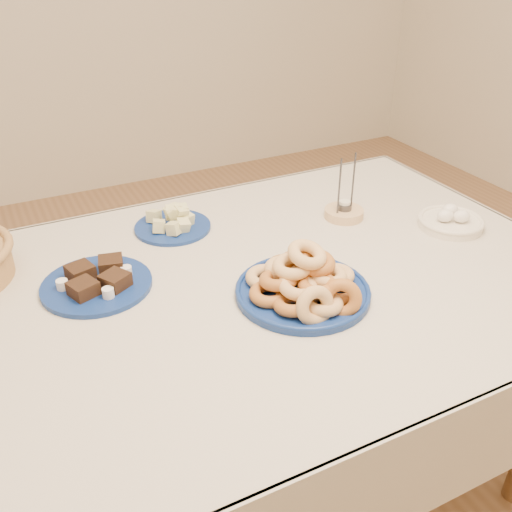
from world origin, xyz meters
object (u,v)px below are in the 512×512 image
at_px(dining_table, 247,317).
at_px(brownie_plate, 97,282).
at_px(melon_plate, 174,222).
at_px(candle_holder, 344,212).
at_px(egg_bowl, 451,221).
at_px(donut_platter, 304,283).

height_order(dining_table, brownie_plate, brownie_plate).
bearing_deg(dining_table, melon_plate, 100.48).
relative_size(dining_table, candle_holder, 8.81).
relative_size(dining_table, brownie_plate, 5.65).
bearing_deg(egg_bowl, donut_platter, -168.43).
relative_size(donut_platter, candle_holder, 1.89).
height_order(melon_plate, egg_bowl, melon_plate).
bearing_deg(melon_plate, candle_holder, -18.18).
xyz_separation_m(melon_plate, candle_holder, (0.48, -0.16, -0.00)).
bearing_deg(donut_platter, brownie_plate, 148.52).
height_order(dining_table, candle_holder, candle_holder).
distance_m(donut_platter, melon_plate, 0.49).
xyz_separation_m(melon_plate, egg_bowl, (0.72, -0.35, -0.00)).
relative_size(brownie_plate, candle_holder, 1.56).
bearing_deg(brownie_plate, dining_table, -23.22).
bearing_deg(melon_plate, brownie_plate, -142.80).
height_order(dining_table, melon_plate, melon_plate).
height_order(dining_table, egg_bowl, egg_bowl).
distance_m(brownie_plate, candle_holder, 0.75).
height_order(dining_table, donut_platter, donut_platter).
xyz_separation_m(dining_table, brownie_plate, (-0.33, 0.14, 0.12)).
bearing_deg(dining_table, brownie_plate, 156.78).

